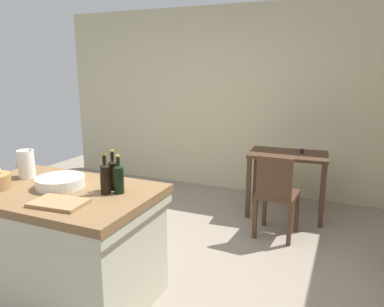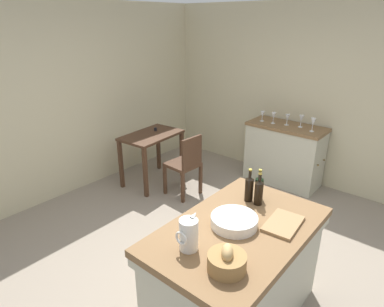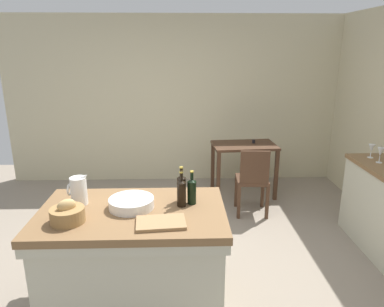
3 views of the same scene
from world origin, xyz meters
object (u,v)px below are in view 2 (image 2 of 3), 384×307
Objects in this scene: pitcher at (189,234)px; wine_bottle_dark at (259,187)px; wine_glass_far_left at (313,122)px; cutting_board at (283,224)px; bread_basket at (227,261)px; wine_glass_right at (274,116)px; wine_glass_middle at (287,118)px; wine_glass_far_right at (262,114)px; writing_desk at (152,142)px; wine_bottle_green at (259,192)px; side_cabinet at (284,154)px; island_table at (236,270)px; wooden_chair at (186,163)px; wash_bowl at (234,221)px; wine_glass_left at (301,119)px; wine_bottle_amber at (249,188)px.

wine_bottle_dark is (0.91, -0.02, -0.00)m from pitcher.
cutting_board is at bearing -163.34° from wine_glass_far_left.
wine_glass_right is at bearing 22.31° from bread_basket.
wine_glass_middle is 0.38m from wine_glass_far_right.
writing_desk is 2.50m from wine_bottle_green.
wine_bottle_dark reaches higher than wine_glass_far_right.
island_table is at bearing -162.19° from side_cabinet.
wash_bowl is (-1.31, -1.64, 0.44)m from wooden_chair.
side_cabinet is 0.70m from wine_glass_far_left.
wash_bowl is at bearing -163.08° from side_cabinet.
wine_glass_left reaches higher than wine_glass_middle.
wine_bottle_dark is (0.48, 0.07, 0.07)m from wash_bowl.
wine_bottle_amber reaches higher than island_table.
bread_basket is 1.30× the size of wine_glass_far_left.
wine_glass_far_left is 1.09× the size of wine_glass_left.
bread_basket is 0.68m from cutting_board.
cutting_board is 1.21× the size of wine_bottle_green.
writing_desk is at bearing 67.44° from wine_bottle_amber.
wash_bowl is 0.49m from bread_basket.
island_table is at bearing -127.74° from wooden_chair.
wine_bottle_amber is 1.94× the size of wine_glass_far_right.
wine_glass_far_right is (-0.05, 0.38, 0.56)m from side_cabinet.
wooden_chair is at bearing 158.83° from wine_glass_far_right.
bread_basket is at bearing -161.40° from side_cabinet.
bread_basket is at bearing -168.02° from wine_glass_far_left.
wine_glass_right is at bearing -89.81° from wine_glass_far_right.
cutting_board is 2.20× the size of wine_glass_middle.
wine_bottle_amber is (-0.08, 0.05, 0.01)m from wine_bottle_dark.
wine_bottle_green is at bearing -90.42° from wine_bottle_amber.
wine_glass_far_left reaches higher than wine_glass_right.
cutting_board is at bearing -150.92° from wine_glass_right.
wine_glass_middle is (1.28, -1.52, 0.38)m from writing_desk.
side_cabinet is at bearing -33.99° from wooden_chair.
writing_desk is 5.41× the size of wine_glass_left.
wine_glass_far_left is 0.77m from wine_glass_far_right.
wine_glass_far_right reaches higher than wash_bowl.
island_table is at bearing -158.15° from wine_bottle_amber.
island_table is at bearing -167.20° from wine_bottle_dark.
wine_bottle_amber is at bearing 89.58° from wine_bottle_green.
wine_glass_left reaches higher than island_table.
wine_glass_far_left is (2.06, 0.34, 0.04)m from wine_bottle_dark.
wine_glass_left is (2.62, 0.65, 0.56)m from island_table.
wine_bottle_amber is 1.02× the size of wine_bottle_green.
wooden_chair is 2.24m from cutting_board.
side_cabinet is 1.54m from wooden_chair.
pitcher reaches higher than wine_glass_right.
island_table is 2.70m from writing_desk.
wash_bowl is at bearing -167.03° from wine_glass_left.
pitcher reaches higher than wine_glass_middle.
pitcher is at bearing -173.94° from wine_glass_far_left.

